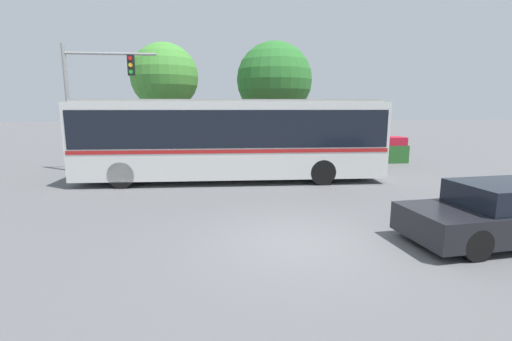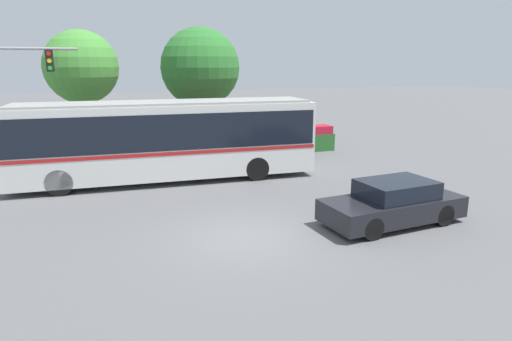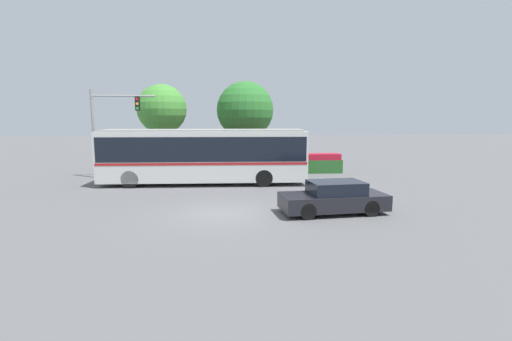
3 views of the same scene
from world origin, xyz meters
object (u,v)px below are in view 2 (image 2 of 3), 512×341
Objects in this scene: sedan_foreground at (393,204)px; traffic_light_pole at (2,88)px; city_bus at (167,136)px; street_tree_left at (81,68)px; street_tree_centre at (200,68)px.

traffic_light_pole reaches higher than sedan_foreground.
city_bus is 7.32m from traffic_light_pole.
traffic_light_pole is (-12.19, 10.39, 3.13)m from sedan_foreground.
traffic_light_pole reaches higher than city_bus.
street_tree_left is at bearing 43.11° from traffic_light_pole.
street_tree_left is (3.05, 2.86, 0.82)m from traffic_light_pole.
traffic_light_pole is 4.26m from street_tree_left.
street_tree_centre is at bearing 23.19° from traffic_light_pole.
city_bus is at bearing -57.54° from sedan_foreground.
traffic_light_pole is (-6.40, 3.00, 1.90)m from city_bus.
street_tree_centre reaches higher than city_bus.
sedan_foreground is 15.18m from street_tree_centre.
street_tree_left reaches higher than sedan_foreground.
traffic_light_pole is 0.90× the size of street_tree_left.
city_bus is 8.02m from street_tree_centre.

